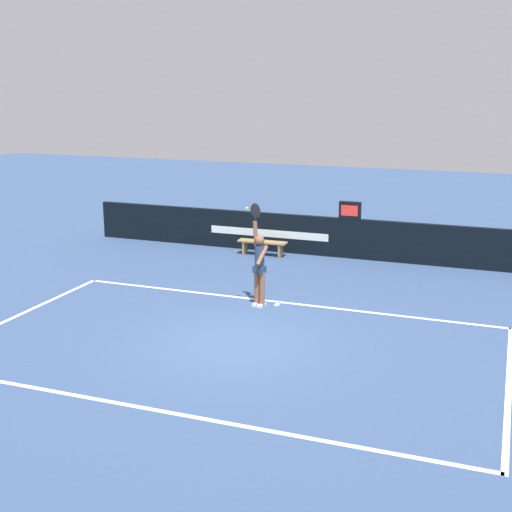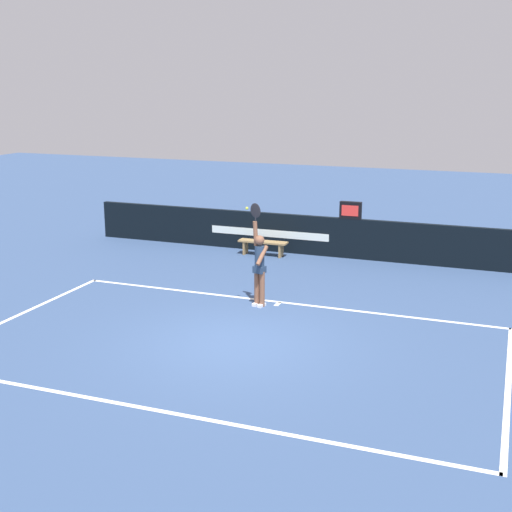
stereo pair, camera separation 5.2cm
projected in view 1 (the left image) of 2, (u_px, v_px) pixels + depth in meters
name	position (u px, v px, depth m)	size (l,w,h in m)	color
ground_plane	(236.00, 342.00, 13.92)	(60.00, 60.00, 0.00)	navy
court_lines	(232.00, 345.00, 13.74)	(10.52, 6.10, 0.00)	white
back_wall	(331.00, 237.00, 20.65)	(15.76, 0.17, 1.19)	black
speed_display	(350.00, 210.00, 20.25)	(0.64, 0.18, 0.50)	black
tennis_player	(259.00, 264.00, 15.93)	(0.47, 0.44, 2.45)	brown
tennis_ball	(247.00, 208.00, 15.34)	(0.07, 0.07, 0.07)	#C4D939
courtside_bench_near	(262.00, 244.00, 20.80)	(1.51, 0.37, 0.45)	olive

